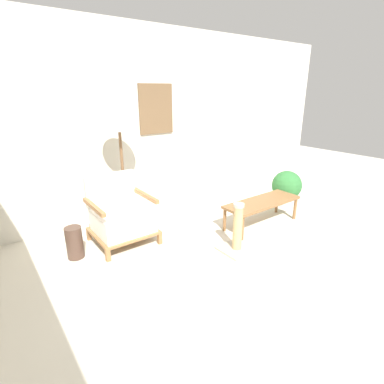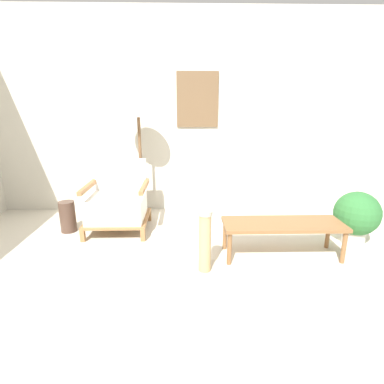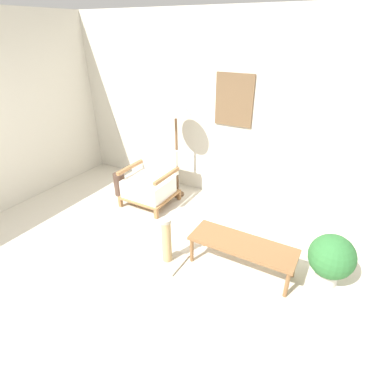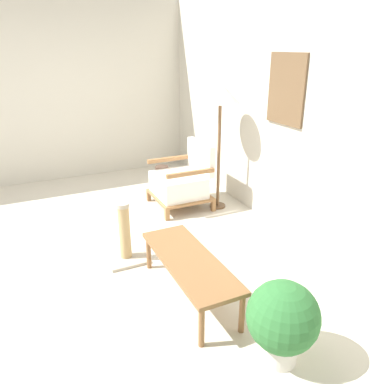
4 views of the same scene
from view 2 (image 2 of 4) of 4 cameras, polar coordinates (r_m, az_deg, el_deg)
The scene contains 8 objects.
ground_plane at distance 2.37m, azimuth -2.30°, elevation -22.00°, with size 14.00×14.00×0.00m, color beige.
wall_back at distance 4.25m, azimuth -2.04°, elevation 14.49°, with size 8.00×0.09×2.70m.
armchair at distance 3.72m, azimuth -13.95°, elevation -2.09°, with size 0.72×0.68×0.83m.
floor_lamp at distance 3.90m, azimuth -10.21°, elevation 14.86°, with size 0.47×0.47×1.58m.
coffee_table at distance 3.12m, azimuth 16.91°, elevation -6.26°, with size 1.18×0.41×0.36m.
vase at distance 3.90m, azimuth -22.60°, elevation -4.35°, with size 0.19×0.19×0.38m, color #473328.
potted_plant at distance 3.69m, azimuth 28.88°, elevation -3.89°, with size 0.47×0.47×0.59m.
scratching_post at distance 2.73m, azimuth 2.46°, elevation -11.44°, with size 0.38×0.38×0.60m.
Camera 2 is at (0.04, -1.87, 1.46)m, focal length 28.00 mm.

